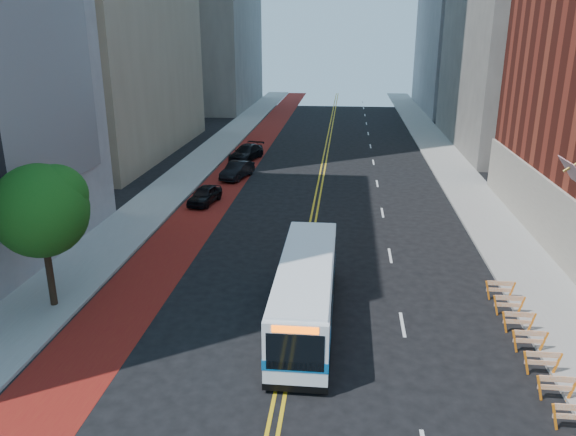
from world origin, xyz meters
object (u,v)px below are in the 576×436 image
at_px(car_a, 205,195).
at_px(car_b, 237,170).
at_px(car_c, 246,153).
at_px(street_tree, 42,207).
at_px(transit_bus, 306,290).

xyz_separation_m(car_a, car_b, (0.99, 7.62, 0.06)).
xyz_separation_m(car_b, car_c, (-0.46, 7.29, 0.01)).
xyz_separation_m(street_tree, transit_bus, (11.78, -0.16, -3.37)).
height_order(car_a, car_c, car_c).
bearing_deg(car_c, transit_bus, -60.70).
bearing_deg(transit_bus, car_c, 104.47).
bearing_deg(car_a, car_c, 97.35).
bearing_deg(street_tree, car_c, 83.72).
bearing_deg(car_c, street_tree, -81.53).
height_order(car_a, car_b, car_b).
relative_size(street_tree, car_b, 1.52).
xyz_separation_m(street_tree, car_c, (3.49, 31.75, -4.17)).
bearing_deg(car_a, car_b, 91.95).
distance_m(car_a, car_b, 7.68).
bearing_deg(car_a, transit_bus, -53.21).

